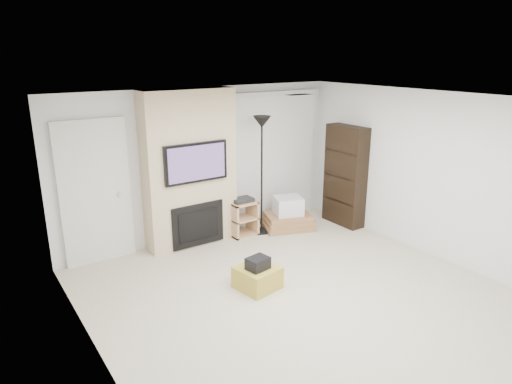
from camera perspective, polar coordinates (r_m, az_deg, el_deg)
floor at (r=5.97m, az=6.69°, el=-13.46°), size 5.00×5.50×0.00m
ceiling at (r=5.18m, az=7.65°, el=11.13°), size 5.00×5.50×0.00m
wall_back at (r=7.64m, az=-6.58°, el=3.54°), size 5.00×0.00×2.50m
wall_left at (r=4.33m, az=-18.90°, el=-8.10°), size 0.00×5.50×2.50m
wall_right at (r=7.29m, az=22.10°, el=1.72°), size 0.00×5.50×2.50m
hvac_vent at (r=6.04m, az=5.40°, el=12.01°), size 0.35×0.18×0.01m
ottoman at (r=6.18m, az=0.17°, el=-10.62°), size 0.58×0.58×0.30m
black_bag at (r=6.03m, az=0.23°, el=-8.90°), size 0.31×0.26×0.16m
fireplace_wall at (r=7.31m, az=-8.23°, el=2.74°), size 1.50×0.47×2.50m
entry_door at (r=7.03m, az=-19.43°, el=-0.18°), size 1.02×0.11×2.14m
vertical_blinds at (r=8.32m, az=2.15°, el=4.92°), size 1.98×0.10×2.37m
floor_lamp at (r=7.59m, az=0.73°, el=6.25°), size 0.30×0.30×2.03m
av_stand at (r=7.81m, az=-1.71°, el=-2.97°), size 0.45×0.38×0.66m
box_stack at (r=8.17m, az=3.99°, el=-3.04°), size 1.02×0.90×0.58m
bookshelf at (r=8.34m, az=11.09°, el=2.00°), size 0.30×0.80×1.80m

